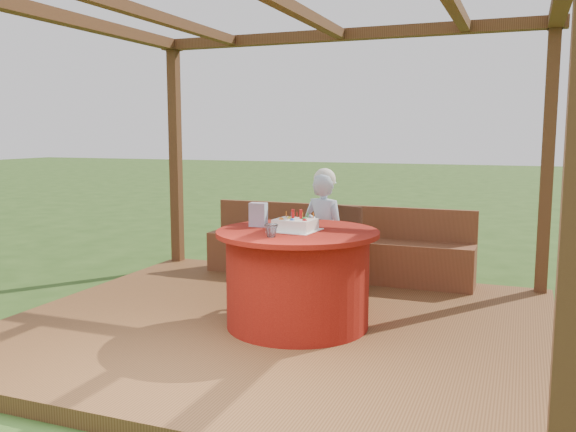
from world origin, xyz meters
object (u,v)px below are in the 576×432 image
at_px(chair, 338,244).
at_px(birthday_cake, 295,225).
at_px(elderly_woman, 324,234).
at_px(gift_bag, 258,215).
at_px(bench, 336,254).
at_px(table, 298,278).
at_px(drinking_glass, 271,231).

relative_size(chair, birthday_cake, 2.21).
xyz_separation_m(elderly_woman, gift_bag, (-0.34, -0.79, 0.27)).
xyz_separation_m(chair, birthday_cake, (0.01, -1.29, 0.39)).
bearing_deg(birthday_cake, bench, 95.96).
relative_size(table, birthday_cake, 3.45).
xyz_separation_m(bench, table, (0.20, -1.76, 0.14)).
bearing_deg(chair, bench, 109.67).
distance_m(birthday_cake, gift_bag, 0.39).
bearing_deg(gift_bag, chair, 68.23).
height_order(elderly_woman, drinking_glass, elderly_woman).
distance_m(chair, birthday_cake, 1.35).
xyz_separation_m(birthday_cake, gift_bag, (-0.38, 0.10, 0.05)).
bearing_deg(bench, birthday_cake, -84.04).
xyz_separation_m(chair, drinking_glass, (-0.05, -1.65, 0.39)).
bearing_deg(birthday_cake, drinking_glass, -100.24).
xyz_separation_m(bench, chair, (0.18, -0.49, 0.21)).
bearing_deg(table, gift_bag, 168.66).
bearing_deg(table, chair, 91.02).
height_order(chair, drinking_glass, drinking_glass).
distance_m(elderly_woman, birthday_cake, 0.92).
relative_size(birthday_cake, gift_bag, 1.91).
height_order(table, chair, chair).
height_order(bench, chair, chair).
distance_m(bench, drinking_glass, 2.23).
distance_m(table, chair, 1.27).
relative_size(bench, gift_bag, 14.72).
bearing_deg(table, birthday_cake, -118.39).
bearing_deg(chair, birthday_cake, -89.57).
xyz_separation_m(bench, drinking_glass, (0.12, -2.14, 0.59)).
relative_size(bench, birthday_cake, 7.69).
relative_size(bench, chair, 3.48).
relative_size(table, elderly_woman, 1.06).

